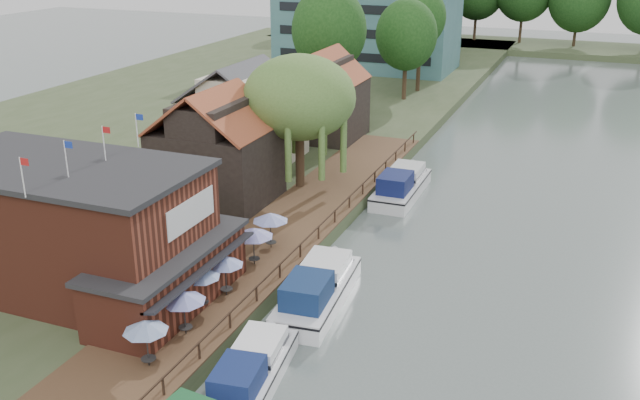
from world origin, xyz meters
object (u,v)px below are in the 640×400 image
at_px(cruiser_2, 401,182).
at_px(umbrella_2, 201,288).
at_px(pub, 96,231).
at_px(cottage_b, 243,112).
at_px(umbrella_0, 147,343).
at_px(cottage_a, 216,146).
at_px(willow, 300,123).
at_px(cruiser_0, 251,367).
at_px(umbrella_4, 254,246).
at_px(cruiser_1, 317,284).
at_px(hotel_block, 367,25).
at_px(umbrella_5, 271,230).
at_px(umbrella_1, 184,313).
at_px(cottage_c, 324,94).
at_px(umbrella_3, 226,275).

bearing_deg(cruiser_2, umbrella_2, -101.51).
distance_m(pub, cottage_b, 25.33).
bearing_deg(umbrella_2, umbrella_0, -85.34).
height_order(cottage_a, willow, willow).
bearing_deg(cottage_b, cruiser_0, -62.04).
height_order(umbrella_4, cruiser_0, umbrella_4).
bearing_deg(umbrella_2, cruiser_1, 43.68).
bearing_deg(cruiser_0, hotel_block, 96.47).
bearing_deg(pub, cruiser_1, 23.40).
xyz_separation_m(umbrella_4, umbrella_5, (-0.10, 2.55, 0.00)).
relative_size(hotel_block, cottage_b, 2.65).
xyz_separation_m(cottage_a, willow, (4.50, 5.00, 0.96)).
height_order(umbrella_4, cruiser_1, umbrella_4).
bearing_deg(umbrella_4, pub, -137.12).
distance_m(umbrella_0, umbrella_5, 13.96).
bearing_deg(cottage_a, umbrella_1, -65.49).
relative_size(cruiser_1, cruiser_2, 1.01).
bearing_deg(pub, cottage_b, 99.09).
distance_m(cottage_c, umbrella_5, 26.36).
bearing_deg(cottage_b, umbrella_1, -68.25).
relative_size(cottage_c, umbrella_0, 3.58).
xyz_separation_m(umbrella_1, umbrella_5, (-0.49, 10.91, 0.00)).
relative_size(pub, umbrella_2, 8.42).
height_order(hotel_block, cottage_a, hotel_block).
bearing_deg(cottage_b, umbrella_2, -67.32).
bearing_deg(cottage_c, umbrella_5, -75.85).
relative_size(willow, umbrella_0, 4.39).
bearing_deg(cruiser_0, umbrella_5, 103.45).
distance_m(pub, umbrella_2, 6.78).
bearing_deg(umbrella_5, pub, -126.68).
distance_m(pub, umbrella_4, 9.19).
bearing_deg(cottage_c, cruiser_2, -44.22).
distance_m(willow, umbrella_3, 18.71).
distance_m(umbrella_0, cruiser_1, 11.10).
relative_size(umbrella_5, cruiser_2, 0.24).
height_order(hotel_block, cottage_c, hotel_block).
distance_m(cottage_c, umbrella_0, 40.04).
xyz_separation_m(umbrella_0, cruiser_2, (3.98, 28.86, -1.06)).
distance_m(willow, cruiser_2, 9.49).
height_order(cottage_a, umbrella_1, cottage_a).
distance_m(umbrella_3, cruiser_2, 21.88).
bearing_deg(cruiser_2, cruiser_0, -89.81).
xyz_separation_m(willow, umbrella_4, (3.01, -13.95, -3.93)).
bearing_deg(umbrella_0, umbrella_3, 89.78).
distance_m(cottage_a, cruiser_1, 16.34).
xyz_separation_m(cottage_a, cruiser_0, (12.21, -18.66, -4.18)).
relative_size(cottage_b, willow, 0.92).
relative_size(willow, umbrella_3, 4.39).
height_order(cottage_b, cottage_c, same).
height_order(umbrella_5, cruiser_1, umbrella_5).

